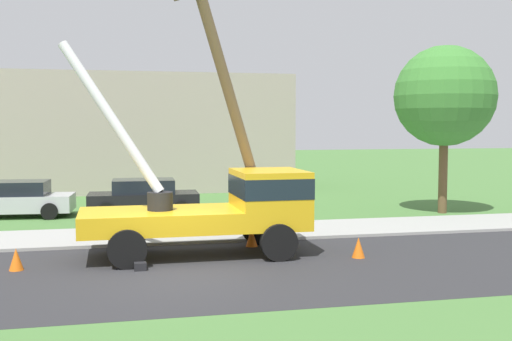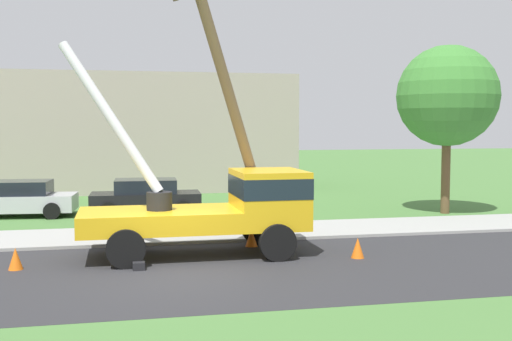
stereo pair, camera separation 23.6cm
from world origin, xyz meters
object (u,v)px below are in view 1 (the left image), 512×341
at_px(traffic_cone_curbside, 252,237).
at_px(traffic_cone_behind, 16,259).
at_px(traffic_cone_ahead, 358,248).
at_px(roadside_tree_near, 445,96).
at_px(parked_sedan_silver, 15,199).
at_px(utility_truck, 224,204).
at_px(parked_sedan_black, 144,197).
at_px(leaning_utility_pole, 231,101).

bearing_deg(traffic_cone_curbside, traffic_cone_behind, -164.99).
xyz_separation_m(traffic_cone_ahead, traffic_cone_curbside, (-2.51, 2.20, 0.00)).
bearing_deg(roadside_tree_near, parked_sedan_silver, 171.05).
distance_m(utility_truck, traffic_cone_ahead, 3.89).
height_order(traffic_cone_behind, parked_sedan_black, parked_sedan_black).
bearing_deg(traffic_cone_curbside, parked_sedan_black, 110.60).
relative_size(utility_truck, roadside_tree_near, 0.99).
bearing_deg(utility_truck, leaning_utility_pole, 68.31).
xyz_separation_m(traffic_cone_behind, roadside_tree_near, (15.60, 6.94, 4.51)).
relative_size(utility_truck, leaning_utility_pole, 0.80).
xyz_separation_m(leaning_utility_pole, parked_sedan_black, (-2.26, 7.51, -3.61)).
relative_size(utility_truck, parked_sedan_black, 1.52).
bearing_deg(roadside_tree_near, traffic_cone_curbside, -150.44).
height_order(leaning_utility_pole, traffic_cone_ahead, leaning_utility_pole).
distance_m(traffic_cone_ahead, traffic_cone_behind, 8.92).
xyz_separation_m(leaning_utility_pole, roadside_tree_near, (9.80, 5.14, 0.47)).
bearing_deg(parked_sedan_silver, utility_truck, -52.09).
height_order(traffic_cone_ahead, traffic_cone_curbside, same).
xyz_separation_m(utility_truck, parked_sedan_black, (-1.88, 8.48, -0.70)).
height_order(traffic_cone_ahead, parked_sedan_silver, parked_sedan_silver).
height_order(traffic_cone_curbside, parked_sedan_black, parked_sedan_black).
bearing_deg(traffic_cone_ahead, leaning_utility_pole, 143.75).
bearing_deg(utility_truck, parked_sedan_silver, 127.91).
bearing_deg(traffic_cone_curbside, roadside_tree_near, 29.56).
distance_m(utility_truck, parked_sedan_black, 8.71).
height_order(parked_sedan_black, roadside_tree_near, roadside_tree_near).
xyz_separation_m(traffic_cone_curbside, parked_sedan_black, (-2.85, 7.59, 0.43)).
height_order(utility_truck, traffic_cone_curbside, utility_truck).
height_order(parked_sedan_silver, parked_sedan_black, same).
relative_size(parked_sedan_silver, parked_sedan_black, 1.02).
bearing_deg(leaning_utility_pole, traffic_cone_ahead, -36.25).
relative_size(traffic_cone_behind, parked_sedan_black, 0.13).
height_order(leaning_utility_pole, roadside_tree_near, leaning_utility_pole).
relative_size(traffic_cone_ahead, traffic_cone_behind, 1.00).
distance_m(parked_sedan_silver, roadside_tree_near, 17.73).
height_order(traffic_cone_behind, traffic_cone_curbside, same).
relative_size(parked_sedan_black, roadside_tree_near, 0.65).
bearing_deg(leaning_utility_pole, roadside_tree_near, 27.69).
relative_size(traffic_cone_behind, roadside_tree_near, 0.08).
relative_size(traffic_cone_curbside, parked_sedan_silver, 0.12).
height_order(utility_truck, leaning_utility_pole, leaning_utility_pole).
height_order(utility_truck, parked_sedan_silver, utility_truck).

